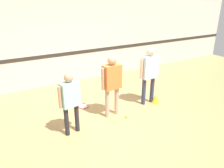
{
  "coord_description": "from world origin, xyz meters",
  "views": [
    {
      "loc": [
        -2.32,
        -4.07,
        2.83
      ],
      "look_at": [
        0.16,
        0.2,
        0.86
      ],
      "focal_mm": 35.0,
      "sensor_mm": 36.0,
      "label": 1
    }
  ],
  "objects_px": {
    "person_instructor": "(112,80)",
    "training_cone": "(155,99)",
    "tennis_ball_by_spare_racket": "(84,103)",
    "person_student_left": "(70,97)",
    "person_student_right": "(149,70)",
    "racket_spare_on_floor": "(83,106)",
    "tennis_ball_near_instructor": "(126,117)"
  },
  "relations": [
    {
      "from": "person_student_right",
      "to": "tennis_ball_by_spare_racket",
      "type": "bearing_deg",
      "value": -27.19
    },
    {
      "from": "person_student_right",
      "to": "tennis_ball_near_instructor",
      "type": "xyz_separation_m",
      "value": [
        -0.98,
        -0.4,
        -0.96
      ]
    },
    {
      "from": "person_student_right",
      "to": "training_cone",
      "type": "height_order",
      "value": "person_student_right"
    },
    {
      "from": "person_student_left",
      "to": "person_student_right",
      "type": "height_order",
      "value": "person_student_right"
    },
    {
      "from": "person_student_right",
      "to": "training_cone",
      "type": "relative_size",
      "value": 6.48
    },
    {
      "from": "racket_spare_on_floor",
      "to": "person_student_right",
      "type": "bearing_deg",
      "value": -164.79
    },
    {
      "from": "tennis_ball_by_spare_racket",
      "to": "training_cone",
      "type": "bearing_deg",
      "value": -28.58
    },
    {
      "from": "racket_spare_on_floor",
      "to": "tennis_ball_near_instructor",
      "type": "xyz_separation_m",
      "value": [
        0.72,
        -1.11,
        0.02
      ]
    },
    {
      "from": "person_student_left",
      "to": "training_cone",
      "type": "height_order",
      "value": "person_student_left"
    },
    {
      "from": "person_student_right",
      "to": "racket_spare_on_floor",
      "type": "bearing_deg",
      "value": -21.52
    },
    {
      "from": "person_student_right",
      "to": "person_instructor",
      "type": "bearing_deg",
      "value": 5.64
    },
    {
      "from": "person_instructor",
      "to": "tennis_ball_near_instructor",
      "type": "distance_m",
      "value": 1.01
    },
    {
      "from": "tennis_ball_near_instructor",
      "to": "tennis_ball_by_spare_racket",
      "type": "height_order",
      "value": "same"
    },
    {
      "from": "person_instructor",
      "to": "tennis_ball_near_instructor",
      "type": "bearing_deg",
      "value": -55.78
    },
    {
      "from": "tennis_ball_near_instructor",
      "to": "person_instructor",
      "type": "bearing_deg",
      "value": 128.26
    },
    {
      "from": "person_student_left",
      "to": "person_student_right",
      "type": "xyz_separation_m",
      "value": [
        2.38,
        0.33,
        0.12
      ]
    },
    {
      "from": "tennis_ball_by_spare_racket",
      "to": "person_student_left",
      "type": "bearing_deg",
      "value": -123.91
    },
    {
      "from": "person_instructor",
      "to": "training_cone",
      "type": "bearing_deg",
      "value": -4.89
    },
    {
      "from": "person_student_left",
      "to": "tennis_ball_near_instructor",
      "type": "distance_m",
      "value": 1.63
    },
    {
      "from": "person_student_right",
      "to": "racket_spare_on_floor",
      "type": "xyz_separation_m",
      "value": [
        -1.7,
        0.71,
        -0.98
      ]
    },
    {
      "from": "person_instructor",
      "to": "racket_spare_on_floor",
      "type": "xyz_separation_m",
      "value": [
        -0.47,
        0.81,
        -0.96
      ]
    },
    {
      "from": "racket_spare_on_floor",
      "to": "tennis_ball_by_spare_racket",
      "type": "xyz_separation_m",
      "value": [
        0.12,
        0.14,
        0.02
      ]
    },
    {
      "from": "person_instructor",
      "to": "person_student_right",
      "type": "distance_m",
      "value": 1.23
    },
    {
      "from": "person_instructor",
      "to": "racket_spare_on_floor",
      "type": "height_order",
      "value": "person_instructor"
    },
    {
      "from": "person_instructor",
      "to": "racket_spare_on_floor",
      "type": "bearing_deg",
      "value": 116.38
    },
    {
      "from": "person_student_left",
      "to": "tennis_ball_by_spare_racket",
      "type": "bearing_deg",
      "value": 46.06
    },
    {
      "from": "tennis_ball_near_instructor",
      "to": "tennis_ball_by_spare_racket",
      "type": "relative_size",
      "value": 1.0
    },
    {
      "from": "tennis_ball_by_spare_racket",
      "to": "training_cone",
      "type": "height_order",
      "value": "training_cone"
    },
    {
      "from": "person_student_left",
      "to": "tennis_ball_by_spare_racket",
      "type": "height_order",
      "value": "person_student_left"
    },
    {
      "from": "person_instructor",
      "to": "training_cone",
      "type": "relative_size",
      "value": 6.31
    },
    {
      "from": "racket_spare_on_floor",
      "to": "training_cone",
      "type": "height_order",
      "value": "training_cone"
    },
    {
      "from": "person_instructor",
      "to": "tennis_ball_by_spare_racket",
      "type": "xyz_separation_m",
      "value": [
        -0.36,
        0.95,
        -0.93
      ]
    }
  ]
}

